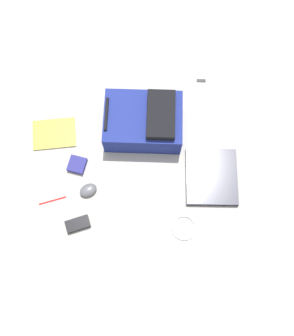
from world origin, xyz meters
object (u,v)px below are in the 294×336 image
at_px(cable_coil, 184,227).
at_px(pen_black, 52,201).
at_px(backpack, 144,121).
at_px(computer_mouse, 88,190).
at_px(book_comic, 54,134).
at_px(power_brick, 78,224).
at_px(laptop, 212,177).
at_px(usb_stick, 201,80).
at_px(earbud_pouch, 77,165).

distance_m(cable_coil, pen_black, 0.70).
relative_size(cable_coil, pen_black, 0.91).
xyz_separation_m(backpack, computer_mouse, (-0.28, 0.38, -0.07)).
relative_size(book_comic, pen_black, 1.77).
relative_size(backpack, power_brick, 3.98).
xyz_separation_m(laptop, usb_stick, (0.57, -0.12, -0.01)).
xyz_separation_m(computer_mouse, cable_coil, (-0.31, -0.43, -0.01)).
distance_m(power_brick, earbud_pouch, 0.32).
distance_m(power_brick, usb_stick, 1.07).
bearing_deg(cable_coil, backpack, 5.72).
distance_m(book_comic, cable_coil, 0.87).
bearing_deg(computer_mouse, earbud_pouch, -3.09).
height_order(laptop, earbud_pouch, laptop).
distance_m(backpack, computer_mouse, 0.47).
height_order(cable_coil, usb_stick, cable_coil).
bearing_deg(cable_coil, book_comic, 39.22).
xyz_separation_m(cable_coil, pen_black, (0.31, 0.63, -0.00)).
xyz_separation_m(backpack, earbud_pouch, (-0.12, 0.40, -0.07)).
bearing_deg(usb_stick, power_brick, 126.77).
relative_size(backpack, book_comic, 1.87).
relative_size(laptop, cable_coil, 2.81).
bearing_deg(computer_mouse, backpack, -67.42).
bearing_deg(backpack, power_brick, 133.21).
xyz_separation_m(laptop, pen_black, (0.09, 0.84, -0.01)).
bearing_deg(usb_stick, backpack, 117.43).
height_order(backpack, usb_stick, backpack).
relative_size(earbud_pouch, usb_stick, 1.74).
bearing_deg(earbud_pouch, usb_stick, -67.69).
distance_m(laptop, earbud_pouch, 0.72).
bearing_deg(pen_black, earbud_pouch, -46.56).
relative_size(computer_mouse, pen_black, 0.64).
bearing_deg(pen_black, laptop, -95.93).
xyz_separation_m(earbud_pouch, usb_stick, (0.33, -0.80, -0.01)).
bearing_deg(pen_black, backpack, -63.82).
bearing_deg(usb_stick, earbud_pouch, 112.31).
relative_size(book_comic, earbud_pouch, 2.89).
bearing_deg(pen_black, book_comic, -11.92).
xyz_separation_m(book_comic, computer_mouse, (-0.36, -0.12, 0.01)).
height_order(computer_mouse, pen_black, computer_mouse).
bearing_deg(laptop, usb_stick, -11.61).
relative_size(cable_coil, power_brick, 1.10).
relative_size(power_brick, usb_stick, 2.36).
height_order(backpack, laptop, backpack).
xyz_separation_m(laptop, power_brick, (-0.07, 0.74, -0.00)).
distance_m(cable_coil, power_brick, 0.55).
bearing_deg(cable_coil, computer_mouse, 54.40).
height_order(pen_black, usb_stick, pen_black).
height_order(backpack, power_brick, backpack).
bearing_deg(book_comic, power_brick, -176.93).
bearing_deg(computer_mouse, cable_coil, -139.40).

